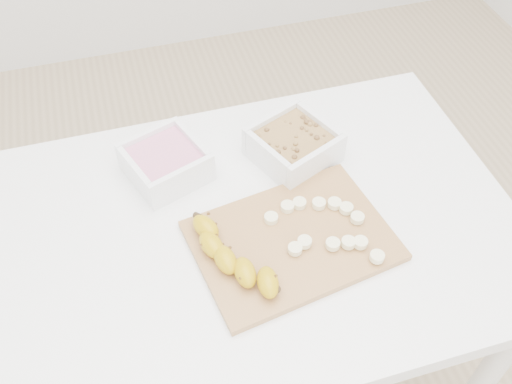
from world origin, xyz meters
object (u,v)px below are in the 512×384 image
object	(u,v)px
table	(260,252)
banana	(234,258)
bowl_granola	(294,145)
bowl_yogurt	(166,162)
cutting_board	(292,241)

from	to	relation	value
table	banana	distance (m)	0.17
table	bowl_granola	size ratio (longest dim) A/B	4.95
bowl_yogurt	bowl_granola	distance (m)	0.27
bowl_yogurt	cutting_board	world-z (taller)	bowl_yogurt
table	bowl_yogurt	size ratio (longest dim) A/B	5.32
table	bowl_yogurt	world-z (taller)	bowl_yogurt
table	bowl_yogurt	bearing A→B (deg)	129.24
bowl_granola	banana	world-z (taller)	bowl_granola
bowl_yogurt	cutting_board	size ratio (longest dim) A/B	0.52
cutting_board	table	bearing A→B (deg)	125.82
bowl_granola	cutting_board	distance (m)	0.23
table	cutting_board	size ratio (longest dim) A/B	2.79
bowl_yogurt	banana	world-z (taller)	bowl_yogurt
bowl_granola	banana	size ratio (longest dim) A/B	0.94
bowl_granola	banana	bearing A→B (deg)	-128.76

